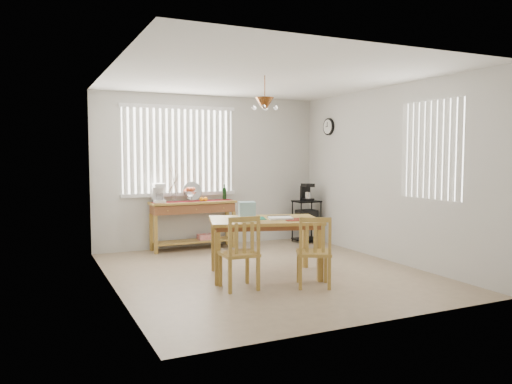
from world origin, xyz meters
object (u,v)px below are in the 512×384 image
sideboard (194,213)px  cart_items (306,193)px  wire_cart (307,217)px  dining_table (265,225)px  chair_left (240,253)px  chair_right (314,252)px

sideboard → cart_items: 2.10m
wire_cart → dining_table: 2.67m
sideboard → dining_table: 2.19m
chair_left → chair_right: chair_left is taller
cart_items → chair_right: (-1.50, -2.73, -0.48)m
sideboard → cart_items: cart_items is taller
cart_items → dining_table: cart_items is taller
cart_items → dining_table: size_ratio=0.19×
chair_left → chair_right: bearing=-17.9°
wire_cart → dining_table: wire_cart is taller
cart_items → dining_table: 2.68m
dining_table → cart_items: bearing=47.7°
wire_cart → chair_left: (-2.35, -2.45, -0.02)m
dining_table → chair_left: (-0.55, -0.48, -0.23)m
dining_table → chair_left: chair_left is taller
wire_cart → chair_left: chair_left is taller
sideboard → cart_items: size_ratio=4.61×
wire_cart → chair_right: chair_right is taller
chair_left → dining_table: bearing=41.0°
sideboard → chair_right: bearing=-79.0°
dining_table → chair_left: size_ratio=1.82×
sideboard → chair_left: bearing=-95.9°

